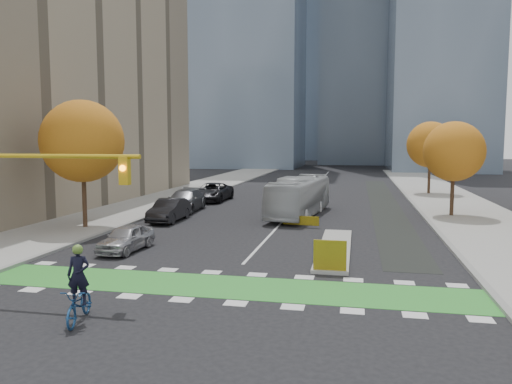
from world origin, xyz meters
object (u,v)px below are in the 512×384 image
at_px(tree_east_far, 430,145).
at_px(traffic_signal_west, 3,184).
at_px(hazard_board, 330,255).
at_px(tree_east_near, 454,152).
at_px(cyclist, 79,296).
at_px(bus, 300,196).
at_px(parked_car_d, 212,192).
at_px(parked_car_c, 185,201).
at_px(tree_west, 82,141).
at_px(parked_car_b, 169,210).
at_px(parked_car_a, 126,238).

distance_m(tree_east_far, traffic_signal_west, 43.61).
height_order(hazard_board, tree_east_far, tree_east_far).
height_order(tree_east_near, cyclist, tree_east_near).
bearing_deg(tree_east_far, hazard_board, -104.12).
xyz_separation_m(tree_east_near, traffic_signal_west, (-19.93, -22.51, -0.83)).
bearing_deg(bus, parked_car_d, 148.21).
distance_m(tree_east_far, parked_car_c, 27.34).
height_order(tree_west, parked_car_b, tree_west).
bearing_deg(parked_car_c, hazard_board, -55.99).
relative_size(traffic_signal_west, bus, 0.80).
height_order(tree_east_far, parked_car_d, tree_east_far).
xyz_separation_m(parked_car_a, parked_car_d, (-1.75, 21.41, 0.17)).
bearing_deg(tree_east_far, tree_west, -133.30).
bearing_deg(bus, hazard_board, -71.46).
bearing_deg(tree_east_far, traffic_signal_west, -117.95).
relative_size(traffic_signal_west, parked_car_b, 1.77).
xyz_separation_m(traffic_signal_west, parked_car_d, (-0.32, 28.47, -3.19)).
xyz_separation_m(tree_east_far, parked_car_a, (-19.00, -31.45, -4.56)).
height_order(tree_west, tree_east_near, tree_west).
bearing_deg(hazard_board, bus, 100.97).
bearing_deg(tree_east_far, parked_car_a, -121.14).
bearing_deg(hazard_board, parked_car_b, 135.13).
distance_m(cyclist, parked_car_b, 19.58).
bearing_deg(tree_west, tree_east_far, 46.70).
distance_m(traffic_signal_west, parked_car_c, 21.74).
distance_m(tree_east_near, tree_east_far, 16.01).
distance_m(tree_east_far, cyclist, 44.26).
height_order(hazard_board, traffic_signal_west, traffic_signal_west).
height_order(traffic_signal_west, parked_car_a, traffic_signal_west).
relative_size(parked_car_a, parked_car_c, 0.67).
bearing_deg(tree_east_far, parked_car_d, -154.16).
relative_size(tree_east_far, parked_car_a, 1.92).
height_order(hazard_board, parked_car_c, parked_car_c).
bearing_deg(tree_east_near, tree_east_far, 88.21).
distance_m(tree_west, parked_car_c, 10.77).
xyz_separation_m(cyclist, parked_car_c, (-5.08, 24.06, 0.04)).
relative_size(traffic_signal_west, parked_car_a, 2.14).
bearing_deg(cyclist, tree_east_near, 45.89).
xyz_separation_m(tree_east_far, bus, (-11.66, -17.50, -3.75)).
bearing_deg(hazard_board, parked_car_c, 126.57).
bearing_deg(tree_west, parked_car_c, 68.45).
bearing_deg(parked_car_d, bus, -38.17).
xyz_separation_m(tree_west, parked_car_d, (3.75, 15.96, -4.77)).
xyz_separation_m(bus, parked_car_a, (-7.34, -13.95, -0.81)).
xyz_separation_m(tree_west, tree_east_far, (24.50, 26.00, -0.38)).
xyz_separation_m(hazard_board, parked_car_b, (-11.84, 11.79, -0.01)).
distance_m(parked_car_a, parked_car_b, 9.53).
xyz_separation_m(tree_east_near, parked_car_b, (-19.84, -6.01, -4.07)).
distance_m(hazard_board, traffic_signal_west, 13.23).
relative_size(tree_west, parked_car_c, 1.39).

